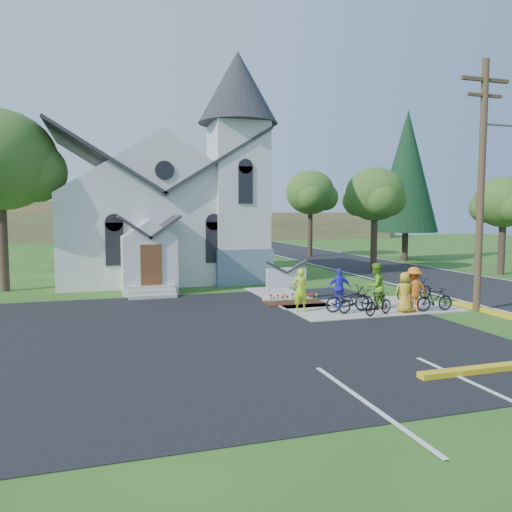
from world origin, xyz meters
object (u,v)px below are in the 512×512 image
object	(u,v)px
bike_0	(356,301)
cyclist_1	(375,286)
church_sign	(286,278)
bike_2	(348,299)
cyclist_4	(405,292)
bike_3	(435,299)
cyclist_3	(414,289)
cyclist_0	(300,290)
utility_pole	(483,178)
cyclist_2	(339,288)
bike_1	(379,304)
bike_4	(414,289)

from	to	relation	value
bike_0	cyclist_1	xyz separation A→B (m)	(1.06, 0.35, 0.50)
church_sign	cyclist_1	distance (m)	4.24
bike_2	cyclist_4	world-z (taller)	cyclist_4
bike_3	cyclist_3	bearing A→B (deg)	80.85
cyclist_0	bike_0	xyz separation A→B (m)	(2.07, -0.79, -0.41)
cyclist_0	cyclist_3	xyz separation A→B (m)	(4.34, -1.35, 0.03)
utility_pole	cyclist_0	bearing A→B (deg)	165.50
bike_0	cyclist_2	distance (m)	1.16
bike_0	bike_3	bearing A→B (deg)	-115.37
church_sign	utility_pole	world-z (taller)	utility_pole
bike_1	bike_2	bearing A→B (deg)	20.72
cyclist_0	cyclist_1	distance (m)	3.17
church_sign	bike_0	distance (m)	4.02
bike_3	cyclist_4	distance (m)	1.34
utility_pole	bike_4	xyz separation A→B (m)	(-1.10, 2.77, -4.85)
bike_1	bike_3	xyz separation A→B (m)	(2.56, 0.00, 0.04)
utility_pole	bike_2	xyz separation A→B (m)	(-5.23, 1.27, -4.84)
bike_0	bike_1	size ratio (longest dim) A/B	1.16
bike_2	cyclist_3	xyz separation A→B (m)	(2.51, -0.79, 0.39)
bike_1	cyclist_1	bearing A→B (deg)	-43.71
church_sign	bike_0	world-z (taller)	church_sign
cyclist_2	cyclist_3	bearing A→B (deg)	159.23
cyclist_1	bike_3	xyz separation A→B (m)	(2.07, -1.08, -0.47)
bike_3	bike_4	size ratio (longest dim) A/B	0.85
bike_2	cyclist_3	distance (m)	2.66
church_sign	cyclist_1	size ratio (longest dim) A/B	1.15
church_sign	cyclist_2	xyz separation A→B (m)	(1.38, -2.58, -0.15)
church_sign	bike_0	bearing A→B (deg)	-66.77
church_sign	cyclist_0	bearing A→B (deg)	-99.87
cyclist_2	cyclist_3	xyz separation A→B (m)	(2.46, -1.65, 0.08)
utility_pole	bike_2	world-z (taller)	utility_pole
cyclist_1	cyclist_4	bearing A→B (deg)	110.05
cyclist_2	cyclist_0	bearing A→B (deg)	21.89
church_sign	cyclist_0	size ratio (longest dim) A/B	1.27
bike_1	cyclist_3	distance (m)	1.76
bike_3	bike_4	distance (m)	2.58
bike_2	bike_4	bearing A→B (deg)	-71.15
church_sign	utility_pole	size ratio (longest dim) A/B	0.22
bike_1	cyclist_2	bearing A→B (deg)	3.31
bike_2	bike_3	size ratio (longest dim) A/B	1.21
bike_2	bike_4	size ratio (longest dim) A/B	1.02
bike_1	cyclist_4	bearing A→B (deg)	-102.20
church_sign	bike_4	distance (m)	5.81
church_sign	bike_1	bearing A→B (deg)	-63.95
bike_0	cyclist_3	distance (m)	2.38
church_sign	cyclist_2	world-z (taller)	same
church_sign	bike_1	xyz separation A→B (m)	(2.15, -4.40, -0.53)
bike_2	cyclist_1	bearing A→B (deg)	-86.01
cyclist_0	bike_0	distance (m)	2.25
cyclist_3	cyclist_4	distance (m)	0.44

